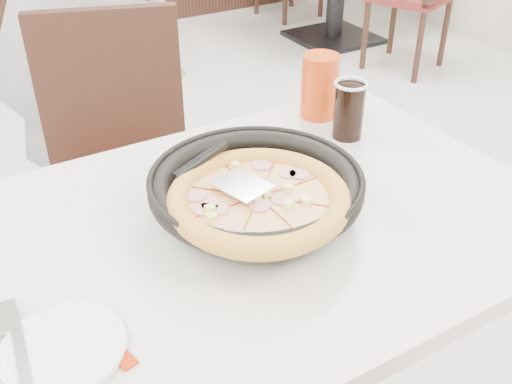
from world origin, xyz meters
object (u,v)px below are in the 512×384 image
pizza (259,207)px  red_cup (319,86)px  chair_far (123,191)px  main_table (245,357)px  pizza_pan (256,196)px  side_plate (64,349)px  cola_glass (349,112)px

pizza → red_cup: 0.52m
pizza → chair_far: bearing=94.2°
main_table → pizza_pan: pizza_pan is taller
main_table → side_plate: (-0.38, -0.15, 0.38)m
cola_glass → main_table: bearing=-155.2°
cola_glass → red_cup: bearing=86.6°
side_plate → main_table: bearing=21.6°
pizza → red_cup: bearing=42.5°
side_plate → red_cup: 0.90m
chair_far → pizza: size_ratio=3.33×
pizza → main_table: bearing=99.6°
main_table → red_cup: size_ratio=7.50×
main_table → side_plate: side_plate is taller
pizza_pan → pizza: size_ratio=1.28×
side_plate → red_cup: (0.78, 0.46, 0.07)m
main_table → red_cup: bearing=38.1°
chair_far → pizza_pan: bearing=114.7°
pizza → side_plate: 0.41m
pizza → side_plate: pizza is taller
pizza_pan → cola_glass: cola_glass is taller
chair_far → cola_glass: size_ratio=7.31×
chair_far → side_plate: chair_far is taller
pizza_pan → cola_glass: 0.39m
main_table → pizza: pizza is taller
side_plate → red_cup: bearing=30.6°
pizza → cola_glass: cola_glass is taller
main_table → pizza: 0.44m
cola_glass → red_cup: red_cup is taller
pizza_pan → side_plate: (-0.42, -0.16, -0.03)m
main_table → chair_far: (-0.04, 0.64, 0.10)m
main_table → pizza_pan: bearing=18.2°
cola_glass → pizza_pan: bearing=-154.5°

